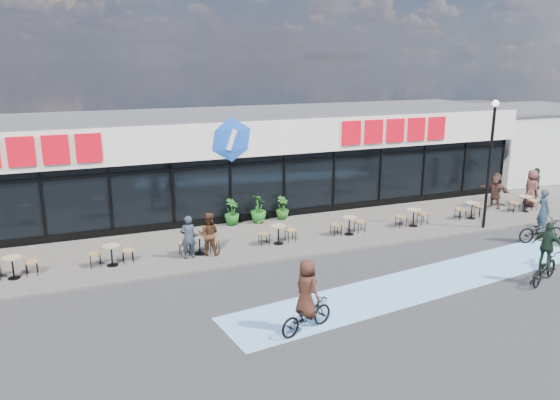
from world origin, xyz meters
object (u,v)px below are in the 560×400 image
Objects in this scene: patron_left at (188,237)px; cyclist_b at (542,225)px; potted_plant_right at (258,209)px; potted_plant_left at (232,212)px; potted_plant_mid at (282,208)px; pedestrian_c at (535,186)px; pedestrian_a at (496,190)px; pedestrian_b at (531,188)px; cyclist_a at (545,261)px; patron_right at (209,234)px; lamp_post at (490,154)px.

cyclist_b reaches higher than patron_left.
potted_plant_left is at bearing 174.77° from potted_plant_right.
potted_plant_mid is 12.81m from pedestrian_c.
potted_plant_mid is at bearing 4.13° from potted_plant_right.
potted_plant_left is at bearing -114.16° from pedestrian_a.
pedestrian_b reaches higher than potted_plant_left.
pedestrian_b reaches higher than pedestrian_c.
cyclist_a is at bearing -55.13° from potted_plant_right.
cyclist_a reaches higher than potted_plant_mid.
pedestrian_c is (0.61, 0.35, -0.00)m from pedestrian_b.
patron_left is at bearing 166.85° from cyclist_b.
potted_plant_left is 2.34m from potted_plant_mid.
patron_right is 16.88m from pedestrian_c.
pedestrian_b is at bearing 61.96° from pedestrian_a.
potted_plant_right is (-8.67, 4.23, -2.55)m from lamp_post.
potted_plant_right is at bearing -41.05° from pedestrian_c.
patron_left is (-3.79, -3.22, 0.17)m from potted_plant_right.
pedestrian_b is (1.81, -0.42, 0.04)m from pedestrian_a.
cyclist_a is at bearing -47.77° from pedestrian_a.
cyclist_a is (7.73, -9.52, 0.06)m from potted_plant_left.
potted_plant_mid is 0.48× the size of cyclist_b.
patron_left is at bearing -146.34° from potted_plant_mid.
lamp_post reaches higher than patron_left.
pedestrian_a is at bearing -150.57° from patron_right.
cyclist_a is (-4.82, -7.53, -0.21)m from pedestrian_a.
patron_left is at bearing -100.11° from pedestrian_a.
cyclist_b is at bearing -169.80° from patron_right.
potted_plant_left is 4.24m from patron_left.
potted_plant_right reaches higher than potted_plant_mid.
pedestrian_b is (14.37, -2.41, 0.32)m from potted_plant_left.
pedestrian_c is at bearing -9.17° from potted_plant_mid.
potted_plant_right is 0.78× the size of patron_right.
cyclist_b reaches higher than pedestrian_c.
cyclist_a is (10.35, -6.19, -0.16)m from patron_left.
potted_plant_mid is 10.92m from cyclist_a.
patron_left reaches higher than potted_plant_right.
pedestrian_a is 0.95× the size of pedestrian_b.
pedestrian_a is 1.86m from pedestrian_b.
potted_plant_left is 12.58m from cyclist_b.
cyclist_a is (5.39, -9.50, 0.12)m from potted_plant_mid.
patron_left is at bearing 175.36° from lamp_post.
cyclist_a is at bearing -50.92° from potted_plant_left.
patron_right is 0.90× the size of pedestrian_c.
potted_plant_mid is at bearing -42.15° from pedestrian_c.
potted_plant_left is 0.92× the size of potted_plant_right.
pedestrian_c is at bearing -177.64° from patron_left.
pedestrian_b reaches higher than pedestrian_a.
patron_right reaches higher than potted_plant_right.
pedestrian_b is at bearing 48.65° from cyclist_b.
patron_right is (-3.02, -3.15, 0.17)m from potted_plant_right.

